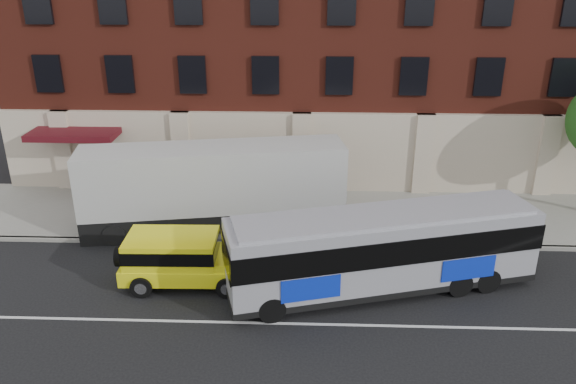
{
  "coord_description": "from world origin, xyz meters",
  "views": [
    {
      "loc": [
        0.32,
        -15.06,
        11.19
      ],
      "look_at": [
        -0.44,
        5.5,
        2.62
      ],
      "focal_mm": 35.41,
      "sensor_mm": 36.0,
      "label": 1
    }
  ],
  "objects_px": {
    "city_bus": "(383,248)",
    "shipping_container": "(214,189)",
    "sign_pole": "(95,209)",
    "yellow_suv": "(181,256)"
  },
  "relations": [
    {
      "from": "city_bus",
      "to": "shipping_container",
      "type": "xyz_separation_m",
      "value": [
        -6.75,
        4.85,
        0.18
      ]
    },
    {
      "from": "sign_pole",
      "to": "yellow_suv",
      "type": "relative_size",
      "value": 0.5
    },
    {
      "from": "sign_pole",
      "to": "shipping_container",
      "type": "height_order",
      "value": "shipping_container"
    },
    {
      "from": "city_bus",
      "to": "shipping_container",
      "type": "bearing_deg",
      "value": 144.3
    },
    {
      "from": "city_bus",
      "to": "shipping_container",
      "type": "height_order",
      "value": "shipping_container"
    },
    {
      "from": "shipping_container",
      "to": "sign_pole",
      "type": "bearing_deg",
      "value": -163.19
    },
    {
      "from": "sign_pole",
      "to": "city_bus",
      "type": "xyz_separation_m",
      "value": [
        11.51,
        -3.41,
        0.22
      ]
    },
    {
      "from": "yellow_suv",
      "to": "sign_pole",
      "type": "bearing_deg",
      "value": 142.88
    },
    {
      "from": "city_bus",
      "to": "yellow_suv",
      "type": "height_order",
      "value": "city_bus"
    },
    {
      "from": "city_bus",
      "to": "yellow_suv",
      "type": "bearing_deg",
      "value": 178.58
    }
  ]
}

